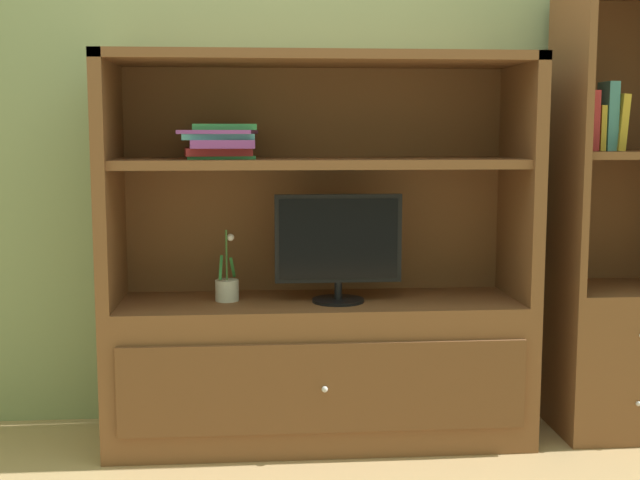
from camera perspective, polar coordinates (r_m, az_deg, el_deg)
The scene contains 8 objects.
ground_plane at distance 3.19m, azimuth 0.52°, elevation -15.68°, with size 8.00×8.00×0.00m, color tan.
painted_rear_wall at distance 3.69m, azimuth -0.51°, elevation 9.72°, with size 6.00×0.10×2.80m, color #8C9E6B.
media_console at distance 3.43m, azimuth -0.08°, elevation -5.58°, with size 1.68×0.53×1.54m.
tv_monitor at distance 3.32m, azimuth 1.25°, elevation -0.35°, with size 0.50×0.21×0.43m.
potted_plant at distance 3.40m, azimuth -6.30°, elevation -3.24°, with size 0.09×0.11×0.29m.
magazine_stack at distance 3.32m, azimuth -6.75°, elevation 6.67°, with size 0.31×0.35×0.13m.
bookshelf_tall at distance 3.72m, azimuth 19.45°, elevation -3.40°, with size 0.51×0.46×1.82m.
upright_book_row at distance 3.61m, azimuth 18.50°, elevation 7.63°, with size 0.17×0.16×0.28m.
Camera 1 is at (-0.26, -2.92, 1.25)m, focal length 47.34 mm.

